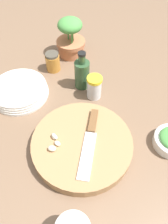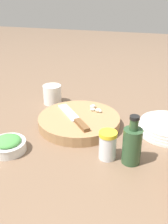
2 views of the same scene
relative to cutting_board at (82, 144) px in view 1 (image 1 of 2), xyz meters
The scene contains 9 objects.
ground_plane 0.10m from the cutting_board, 152.46° to the left, with size 5.00×5.00×0.00m, color brown.
cutting_board is the anchor object (origin of this frame).
chef_knife 0.03m from the cutting_board, 74.79° to the left, with size 0.18×0.19×0.01m.
garlic_cloves 0.09m from the cutting_board, 121.49° to the right, with size 0.06×0.05×0.02m.
spice_jar 0.22m from the cutting_board, 131.95° to the left, with size 0.05×0.05×0.09m.
plate_stack 0.32m from the cutting_board, behind, with size 0.21×0.21×0.04m.
honey_jar 0.39m from the cutting_board, 160.97° to the left, with size 0.06×0.06×0.08m.
oil_bottle 0.27m from the cutting_board, 143.26° to the left, with size 0.05×0.05×0.15m.
potted_herb 0.48m from the cutting_board, 149.03° to the left, with size 0.12×0.12×0.16m.
Camera 1 is at (0.36, -0.24, 0.59)m, focal length 35.00 mm.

